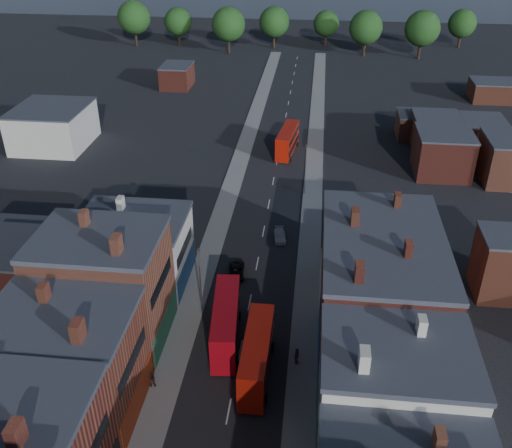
% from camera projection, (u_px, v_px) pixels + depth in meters
% --- Properties ---
extents(pavement_west, '(3.00, 200.00, 0.12)m').
position_uv_depth(pavement_west, '(220.00, 221.00, 81.58)').
color(pavement_west, gray).
rests_on(pavement_west, ground).
extents(pavement_east, '(3.00, 200.00, 0.12)m').
position_uv_depth(pavement_east, '(311.00, 226.00, 80.33)').
color(pavement_east, gray).
rests_on(pavement_east, ground).
extents(lamp_post_2, '(0.25, 0.70, 8.12)m').
position_uv_depth(lamp_post_2, '(200.00, 276.00, 61.95)').
color(lamp_post_2, slate).
rests_on(lamp_post_2, ground).
extents(lamp_post_3, '(0.25, 0.70, 8.12)m').
position_uv_depth(lamp_post_3, '(306.00, 166.00, 86.69)').
color(lamp_post_3, slate).
rests_on(lamp_post_3, ground).
extents(bus_0, '(3.51, 11.02, 4.68)m').
position_uv_depth(bus_0, '(226.00, 322.00, 58.70)').
color(bus_0, '#BB0A15').
rests_on(bus_0, ground).
extents(bus_1, '(2.73, 10.62, 4.58)m').
position_uv_depth(bus_1, '(257.00, 355.00, 54.55)').
color(bus_1, '#AE1509').
rests_on(bus_1, ground).
extents(bus_2, '(3.68, 10.71, 4.53)m').
position_uv_depth(bus_2, '(287.00, 140.00, 101.72)').
color(bus_2, '#A61307').
rests_on(bus_2, ground).
extents(car_2, '(2.32, 4.33, 1.16)m').
position_uv_depth(car_2, '(236.00, 271.00, 69.97)').
color(car_2, black).
rests_on(car_2, ground).
extents(car_3, '(2.02, 3.92, 1.09)m').
position_uv_depth(car_3, '(280.00, 236.00, 77.20)').
color(car_3, silver).
rests_on(car_3, ground).
extents(ped_1, '(0.81, 0.52, 1.55)m').
position_uv_depth(ped_1, '(152.00, 380.00, 53.97)').
color(ped_1, '#381C16').
rests_on(ped_1, pavement_west).
extents(ped_3, '(0.83, 1.22, 1.90)m').
position_uv_depth(ped_3, '(297.00, 356.00, 56.52)').
color(ped_3, '#58524B').
rests_on(ped_3, pavement_east).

